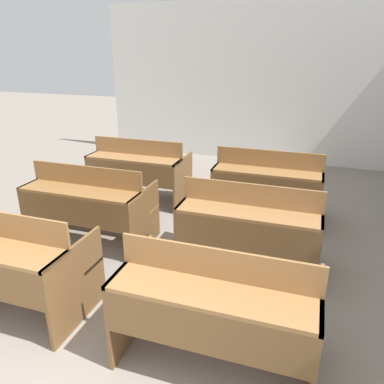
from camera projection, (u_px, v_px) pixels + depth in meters
name	position (u px, v px, depth m)	size (l,w,h in m)	color
wall_back	(253.00, 84.00, 7.04)	(5.85, 0.06, 2.91)	silver
bench_front_left	(4.00, 260.00, 3.08)	(1.34, 0.74, 0.91)	brown
bench_front_right	(216.00, 306.00, 2.53)	(1.34, 0.74, 0.91)	brown
bench_second_left	(89.00, 203.00, 4.19)	(1.34, 0.74, 0.91)	brown
bench_second_right	(249.00, 226.00, 3.66)	(1.34, 0.74, 0.91)	brown
bench_third_left	(139.00, 169.00, 5.36)	(1.34, 0.74, 0.91)	brown
bench_third_right	(267.00, 183.00, 4.80)	(1.34, 0.74, 0.91)	brown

